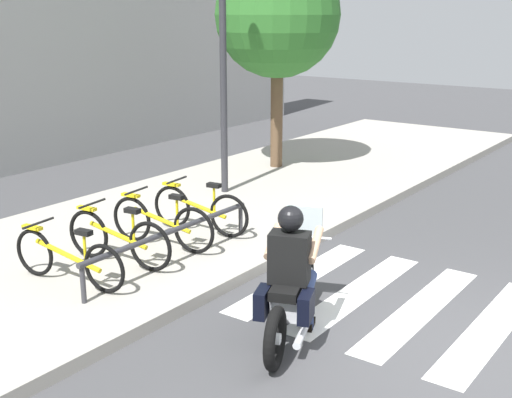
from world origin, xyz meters
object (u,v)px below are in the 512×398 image
object	(u,v)px
bicycle_0	(68,258)
bike_rack	(172,234)
street_lamp	(223,44)
motorcycle	(292,292)
bicycle_2	(162,223)
tree_near_rack	(277,15)
bicycle_3	(200,209)
rider	(291,262)
bicycle_1	(118,238)

from	to	relation	value
bicycle_0	bike_rack	bearing A→B (deg)	-25.08
bicycle_0	street_lamp	bearing A→B (deg)	14.59
motorcycle	bicycle_2	distance (m)	2.77
motorcycle	bike_rack	xyz separation A→B (m)	(0.43, 2.09, 0.10)
motorcycle	bicycle_0	size ratio (longest dim) A/B	1.21
bike_rack	tree_near_rack	bearing A→B (deg)	21.15
bicycle_3	street_lamp	size ratio (longest dim) A/B	0.36
bicycle_0	bike_rack	xyz separation A→B (m)	(1.19, -0.56, 0.08)
bicycle_0	bicycle_3	distance (m)	2.37
rider	tree_near_rack	bearing A→B (deg)	35.46
motorcycle	bicycle_3	bearing A→B (deg)	58.68
bike_rack	street_lamp	xyz separation A→B (m)	(3.20, 1.70, 2.17)
bicycle_0	tree_near_rack	xyz separation A→B (m)	(6.61, 1.54, 2.71)
tree_near_rack	bicycle_1	bearing A→B (deg)	-165.14
bicycle_0	tree_near_rack	bearing A→B (deg)	13.13
bicycle_2	motorcycle	bearing A→B (deg)	-107.22
bicycle_0	bike_rack	distance (m)	1.31
bicycle_3	street_lamp	world-z (taller)	street_lamp
bicycle_1	bicycle_0	bearing A→B (deg)	179.88
bike_rack	tree_near_rack	world-z (taller)	tree_near_rack
bicycle_0	street_lamp	size ratio (longest dim) A/B	0.37
motorcycle	bike_rack	bearing A→B (deg)	78.51
motorcycle	bicycle_1	world-z (taller)	motorcycle
bike_rack	motorcycle	bearing A→B (deg)	-101.49
rider	street_lamp	distance (m)	5.65
motorcycle	bicycle_3	distance (m)	3.10
bicycle_1	street_lamp	world-z (taller)	street_lamp
rider	tree_near_rack	world-z (taller)	tree_near_rack
rider	bicycle_1	bearing A→B (deg)	87.76
motorcycle	bike_rack	world-z (taller)	motorcycle
bicycle_1	street_lamp	size ratio (longest dim) A/B	0.36
bicycle_3	bike_rack	xyz separation A→B (m)	(-1.19, -0.55, 0.06)
motorcycle	rider	distance (m)	0.37
bicycle_1	rider	bearing A→B (deg)	-92.24
bicycle_1	bike_rack	bearing A→B (deg)	-54.44
bicycle_3	street_lamp	bearing A→B (deg)	29.60
bicycle_3	tree_near_rack	bearing A→B (deg)	20.02
motorcycle	bicycle_2	size ratio (longest dim) A/B	1.21
bicycle_0	street_lamp	distance (m)	5.06
bicycle_2	street_lamp	size ratio (longest dim) A/B	0.37
rider	bike_rack	size ratio (longest dim) A/B	0.48
bicycle_1	bicycle_3	bearing A→B (deg)	0.01
bicycle_1	bicycle_3	xyz separation A→B (m)	(1.58, 0.00, -0.00)
bicycle_3	rider	bearing A→B (deg)	-122.24
bicycle_3	tree_near_rack	size ratio (longest dim) A/B	0.36
bike_rack	street_lamp	world-z (taller)	street_lamp
bicycle_1	bicycle_2	size ratio (longest dim) A/B	0.98
bike_rack	street_lamp	distance (m)	4.22
bicycle_0	tree_near_rack	size ratio (longest dim) A/B	0.38
bicycle_3	bike_rack	size ratio (longest dim) A/B	0.54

